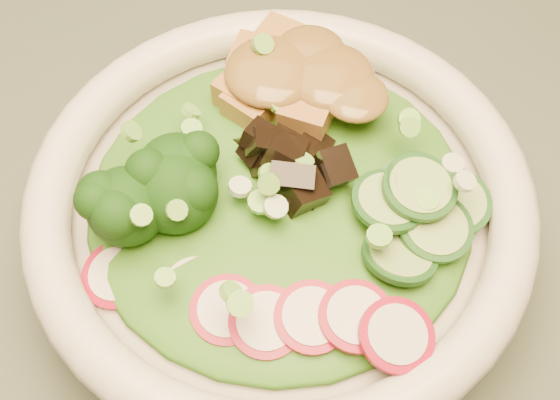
# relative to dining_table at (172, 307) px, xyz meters

# --- Properties ---
(dining_table) EXTENTS (1.20, 0.80, 0.75)m
(dining_table) POSITION_rel_dining_table_xyz_m (0.00, 0.00, 0.00)
(dining_table) COLOR black
(dining_table) RESTS_ON ground
(salad_bowl) EXTENTS (0.26, 0.26, 0.07)m
(salad_bowl) POSITION_rel_dining_table_xyz_m (0.08, 0.00, 0.15)
(salad_bowl) COLOR silver
(salad_bowl) RESTS_ON dining_table
(lettuce_bed) EXTENTS (0.20, 0.20, 0.02)m
(lettuce_bed) POSITION_rel_dining_table_xyz_m (0.08, 0.00, 0.17)
(lettuce_bed) COLOR #275A13
(lettuce_bed) RESTS_ON salad_bowl
(broccoli_florets) EXTENTS (0.08, 0.07, 0.04)m
(broccoli_florets) POSITION_rel_dining_table_xyz_m (0.02, -0.01, 0.19)
(broccoli_florets) COLOR black
(broccoli_florets) RESTS_ON salad_bowl
(radish_slices) EXTENTS (0.11, 0.04, 0.02)m
(radish_slices) POSITION_rel_dining_table_xyz_m (0.09, -0.06, 0.18)
(radish_slices) COLOR maroon
(radish_slices) RESTS_ON salad_bowl
(cucumber_slices) EXTENTS (0.07, 0.07, 0.03)m
(cucumber_slices) POSITION_rel_dining_table_xyz_m (0.14, 0.01, 0.18)
(cucumber_slices) COLOR #93B765
(cucumber_slices) RESTS_ON salad_bowl
(mushroom_heap) EXTENTS (0.07, 0.07, 0.04)m
(mushroom_heap) POSITION_rel_dining_table_xyz_m (0.08, 0.02, 0.19)
(mushroom_heap) COLOR black
(mushroom_heap) RESTS_ON salad_bowl
(tofu_cubes) EXTENTS (0.09, 0.06, 0.03)m
(tofu_cubes) POSITION_rel_dining_table_xyz_m (0.07, 0.06, 0.18)
(tofu_cubes) COLOR #A37436
(tofu_cubes) RESTS_ON salad_bowl
(peanut_sauce) EXTENTS (0.07, 0.05, 0.02)m
(peanut_sauce) POSITION_rel_dining_table_xyz_m (0.07, 0.06, 0.20)
(peanut_sauce) COLOR brown
(peanut_sauce) RESTS_ON tofu_cubes
(scallion_garnish) EXTENTS (0.19, 0.19, 0.02)m
(scallion_garnish) POSITION_rel_dining_table_xyz_m (0.08, 0.00, 0.20)
(scallion_garnish) COLOR #70B941
(scallion_garnish) RESTS_ON salad_bowl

